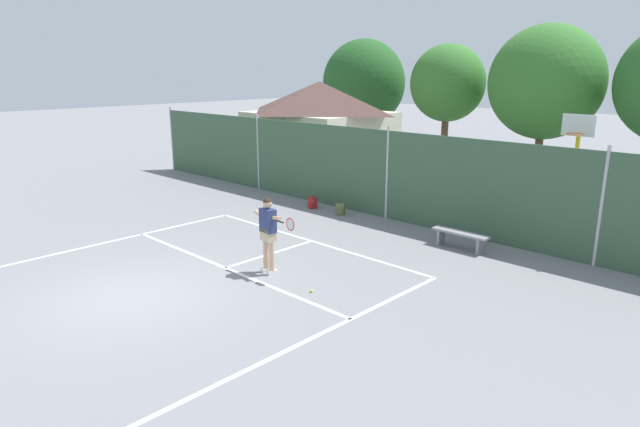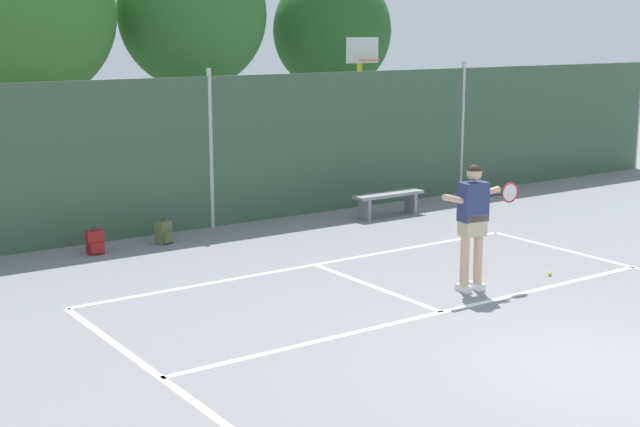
{
  "view_description": "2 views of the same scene",
  "coord_description": "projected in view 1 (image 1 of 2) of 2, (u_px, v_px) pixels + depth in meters",
  "views": [
    {
      "loc": [
        10.45,
        -4.98,
        4.76
      ],
      "look_at": [
        0.84,
        4.99,
        1.07
      ],
      "focal_mm": 30.47,
      "sensor_mm": 36.0,
      "label": 1
    },
    {
      "loc": [
        -7.94,
        -6.12,
        3.73
      ],
      "look_at": [
        -0.63,
        4.44,
        1.1
      ],
      "focal_mm": 50.55,
      "sensor_mm": 36.0,
      "label": 2
    }
  ],
  "objects": [
    {
      "name": "ground_plane",
      "position": [
        132.0,
        297.0,
        11.7
      ],
      "size": [
        120.0,
        120.0,
        0.0
      ],
      "primitive_type": "plane",
      "color": "gray"
    },
    {
      "name": "court_markings",
      "position": [
        159.0,
        289.0,
        12.15
      ],
      "size": [
        8.3,
        11.1,
        0.01
      ],
      "color": "white",
      "rests_on": "ground"
    },
    {
      "name": "chainlink_fence",
      "position": [
        387.0,
        175.0,
        17.59
      ],
      "size": [
        26.09,
        0.09,
        3.02
      ],
      "color": "#38563D",
      "rests_on": "ground"
    },
    {
      "name": "basketball_hoop",
      "position": [
        575.0,
        159.0,
        15.33
      ],
      "size": [
        0.9,
        0.67,
        3.55
      ],
      "color": "yellow",
      "rests_on": "ground"
    },
    {
      "name": "clubhouse_building",
      "position": [
        320.0,
        125.0,
        25.93
      ],
      "size": [
        6.32,
        5.59,
        4.21
      ],
      "color": "beige",
      "rests_on": "ground"
    },
    {
      "name": "treeline_backdrop",
      "position": [
        537.0,
        85.0,
        25.02
      ],
      "size": [
        26.25,
        4.66,
        6.77
      ],
      "color": "brown",
      "rests_on": "ground"
    },
    {
      "name": "tennis_player",
      "position": [
        268.0,
        229.0,
        12.8
      ],
      "size": [
        1.44,
        0.3,
        1.85
      ],
      "color": "silver",
      "rests_on": "ground"
    },
    {
      "name": "tennis_ball",
      "position": [
        311.0,
        291.0,
        11.94
      ],
      "size": [
        0.07,
        0.07,
        0.07
      ],
      "primitive_type": "sphere",
      "color": "#CCE033",
      "rests_on": "ground"
    },
    {
      "name": "backpack_red",
      "position": [
        313.0,
        203.0,
        19.14
      ],
      "size": [
        0.3,
        0.26,
        0.46
      ],
      "color": "maroon",
      "rests_on": "ground"
    },
    {
      "name": "backpack_olive",
      "position": [
        340.0,
        209.0,
        18.3
      ],
      "size": [
        0.33,
        0.33,
        0.46
      ],
      "color": "#566038",
      "rests_on": "ground"
    },
    {
      "name": "courtside_bench",
      "position": [
        460.0,
        236.0,
        14.77
      ],
      "size": [
        1.6,
        0.36,
        0.48
      ],
      "color": "gray",
      "rests_on": "ground"
    }
  ]
}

